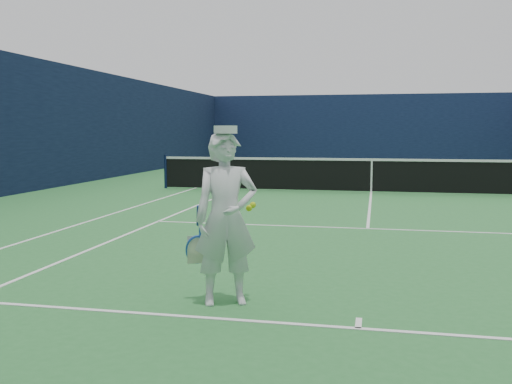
{
  "coord_description": "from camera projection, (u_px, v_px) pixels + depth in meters",
  "views": [
    {
      "loc": [
        0.13,
        -17.01,
        1.8
      ],
      "look_at": [
        -1.38,
        -9.87,
        1.02
      ],
      "focal_mm": 40.0,
      "sensor_mm": 36.0,
      "label": 1
    }
  ],
  "objects": [
    {
      "name": "tennis_net",
      "position": [
        372.0,
        174.0,
        16.7
      ],
      "size": [
        12.88,
        0.09,
        1.07
      ],
      "color": "#141E4C",
      "rests_on": "ground"
    },
    {
      "name": "ground",
      "position": [
        371.0,
        193.0,
        16.76
      ],
      "size": [
        80.0,
        80.0,
        0.0
      ],
      "primitive_type": "plane",
      "color": "#2B7134",
      "rests_on": "ground"
    },
    {
      "name": "windscreen_fence",
      "position": [
        373.0,
        124.0,
        16.55
      ],
      "size": [
        20.12,
        36.12,
        4.0
      ],
      "color": "#0F193A",
      "rests_on": "ground"
    },
    {
      "name": "court_markings",
      "position": [
        371.0,
        193.0,
        16.76
      ],
      "size": [
        11.03,
        23.83,
        0.01
      ],
      "color": "white",
      "rests_on": "ground"
    },
    {
      "name": "tennis_player",
      "position": [
        226.0,
        218.0,
        5.89
      ],
      "size": [
        0.87,
        0.65,
        1.85
      ],
      "rotation": [
        0.0,
        0.0,
        0.4
      ],
      "color": "white",
      "rests_on": "ground"
    }
  ]
}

